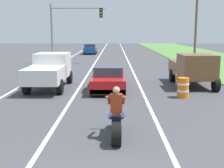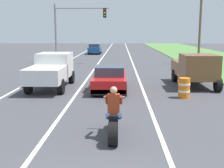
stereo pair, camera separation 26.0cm
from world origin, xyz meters
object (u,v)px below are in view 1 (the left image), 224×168
object	(u,v)px
motorcycle_with_rider	(116,120)
traffic_light_mast_near	(69,24)
pickup_truck_right_shoulder_brown	(192,68)
distant_car_far_ahead	(90,49)
sports_car_red	(109,79)
construction_barrel_nearest	(183,88)
pickup_truck_left_lane_white	(50,69)
construction_barrel_mid	(181,78)

from	to	relation	value
motorcycle_with_rider	traffic_light_mast_near	distance (m)	22.30
traffic_light_mast_near	pickup_truck_right_shoulder_brown	bearing A→B (deg)	-53.46
traffic_light_mast_near	distant_car_far_ahead	xyz separation A→B (m)	(1.04, 13.53, -3.28)
sports_car_red	construction_barrel_nearest	world-z (taller)	sports_car_red
pickup_truck_right_shoulder_brown	traffic_light_mast_near	distance (m)	15.94
motorcycle_with_rider	pickup_truck_left_lane_white	distance (m)	8.90
construction_barrel_nearest	motorcycle_with_rider	bearing A→B (deg)	-120.48
traffic_light_mast_near	construction_barrel_mid	xyz separation A→B (m)	(8.62, -12.70, -3.55)
distant_car_far_ahead	sports_car_red	bearing A→B (deg)	-83.23
construction_barrel_nearest	construction_barrel_mid	size ratio (longest dim) A/B	1.00
pickup_truck_right_shoulder_brown	distant_car_far_ahead	distance (m)	27.40
distant_car_far_ahead	construction_barrel_nearest	bearing A→B (deg)	-76.57
motorcycle_with_rider	construction_barrel_mid	bearing A→B (deg)	66.00
pickup_truck_right_shoulder_brown	traffic_light_mast_near	world-z (taller)	traffic_light_mast_near
pickup_truck_left_lane_white	distant_car_far_ahead	world-z (taller)	pickup_truck_left_lane_white
motorcycle_with_rider	distant_car_far_ahead	bearing A→B (deg)	95.95
distant_car_far_ahead	construction_barrel_mid	bearing A→B (deg)	-73.87
motorcycle_with_rider	construction_barrel_nearest	xyz separation A→B (m)	(3.35, 5.70, -0.09)
distant_car_far_ahead	pickup_truck_right_shoulder_brown	bearing A→B (deg)	-72.39
pickup_truck_left_lane_white	construction_barrel_mid	world-z (taller)	pickup_truck_left_lane_white
sports_car_red	traffic_light_mast_near	bearing A→B (deg)	107.11
pickup_truck_left_lane_white	motorcycle_with_rider	bearing A→B (deg)	-64.76
sports_car_red	construction_barrel_nearest	distance (m)	4.18
motorcycle_with_rider	distant_car_far_ahead	size ratio (longest dim) A/B	0.55
sports_car_red	construction_barrel_mid	size ratio (longest dim) A/B	4.30
pickup_truck_left_lane_white	construction_barrel_mid	xyz separation A→B (m)	(7.72, 0.79, -0.60)
traffic_light_mast_near	construction_barrel_mid	world-z (taller)	traffic_light_mast_near
traffic_light_mast_near	pickup_truck_left_lane_white	bearing A→B (deg)	-86.17
traffic_light_mast_near	construction_barrel_nearest	size ratio (longest dim) A/B	6.00
sports_car_red	traffic_light_mast_near	distance (m)	15.01
traffic_light_mast_near	construction_barrel_nearest	world-z (taller)	traffic_light_mast_near
traffic_light_mast_near	distant_car_far_ahead	bearing A→B (deg)	85.62
pickup_truck_left_lane_white	pickup_truck_right_shoulder_brown	distance (m)	8.47
pickup_truck_right_shoulder_brown	construction_barrel_nearest	distance (m)	3.54
construction_barrel_mid	pickup_truck_left_lane_white	bearing A→B (deg)	-174.17
pickup_truck_right_shoulder_brown	pickup_truck_left_lane_white	bearing A→B (deg)	-173.88
construction_barrel_nearest	traffic_light_mast_near	bearing A→B (deg)	116.95
motorcycle_with_rider	construction_barrel_mid	size ratio (longest dim) A/B	2.21
sports_car_red	pickup_truck_left_lane_white	xyz separation A→B (m)	(-3.40, 0.48, 0.48)
construction_barrel_nearest	distant_car_far_ahead	xyz separation A→B (m)	(-7.01, 29.35, 0.27)
sports_car_red	construction_barrel_mid	distance (m)	4.50
sports_car_red	pickup_truck_right_shoulder_brown	bearing A→B (deg)	15.38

